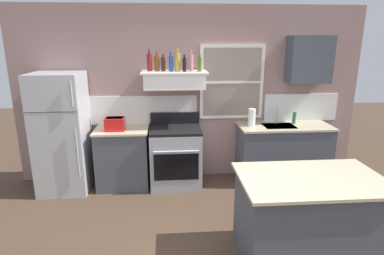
{
  "coord_description": "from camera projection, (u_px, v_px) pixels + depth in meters",
  "views": [
    {
      "loc": [
        -0.36,
        -2.76,
        2.2
      ],
      "look_at": [
        -0.05,
        1.2,
        1.1
      ],
      "focal_mm": 29.97,
      "sensor_mm": 36.0,
      "label": 1
    }
  ],
  "objects": [
    {
      "name": "bottle_rose_pink",
      "position": [
        191.0,
        62.0,
        4.69
      ],
      "size": [
        0.07,
        0.07,
        0.29
      ],
      "color": "#C67F84",
      "rests_on": "range_hood_shelf"
    },
    {
      "name": "counter_right_with_sink",
      "position": [
        283.0,
        153.0,
        5.08
      ],
      "size": [
        1.43,
        0.63,
        0.91
      ],
      "color": "#474C56",
      "rests_on": "ground_plane"
    },
    {
      "name": "toaster",
      "position": [
        115.0,
        124.0,
        4.66
      ],
      "size": [
        0.3,
        0.2,
        0.19
      ],
      "color": "red",
      "rests_on": "counter_left_of_stove"
    },
    {
      "name": "kitchen_island",
      "position": [
        308.0,
        219.0,
        3.2
      ],
      "size": [
        1.4,
        0.9,
        0.91
      ],
      "color": "#474C56",
      "rests_on": "ground_plane"
    },
    {
      "name": "refrigerator",
      "position": [
        62.0,
        133.0,
        4.66
      ],
      "size": [
        0.7,
        0.72,
        1.75
      ],
      "color": "#B7BABC",
      "rests_on": "ground_plane"
    },
    {
      "name": "counter_left_of_stove",
      "position": [
        123.0,
        157.0,
        4.89
      ],
      "size": [
        0.79,
        0.63,
        0.91
      ],
      "color": "#474C56",
      "rests_on": "ground_plane"
    },
    {
      "name": "stove_range",
      "position": [
        176.0,
        156.0,
        4.91
      ],
      "size": [
        0.76,
        0.69,
        1.09
      ],
      "color": "#9EA0A5",
      "rests_on": "ground_plane"
    },
    {
      "name": "bottle_olive_oil_square",
      "position": [
        200.0,
        64.0,
        4.61
      ],
      "size": [
        0.06,
        0.06,
        0.26
      ],
      "color": "#4C601E",
      "rests_on": "range_hood_shelf"
    },
    {
      "name": "paper_towel_roll",
      "position": [
        252.0,
        117.0,
        4.88
      ],
      "size": [
        0.11,
        0.11,
        0.27
      ],
      "primitive_type": "cylinder",
      "color": "white",
      "rests_on": "counter_right_with_sink"
    },
    {
      "name": "bottle_red_label_wine",
      "position": [
        150.0,
        62.0,
        4.65
      ],
      "size": [
        0.07,
        0.07,
        0.31
      ],
      "color": "maroon",
      "rests_on": "range_hood_shelf"
    },
    {
      "name": "bottle_brown_stout",
      "position": [
        163.0,
        64.0,
        4.64
      ],
      "size": [
        0.06,
        0.06,
        0.24
      ],
      "color": "#381E0F",
      "rests_on": "range_hood_shelf"
    },
    {
      "name": "range_hood_shelf",
      "position": [
        174.0,
        80.0,
        4.69
      ],
      "size": [
        0.96,
        0.52,
        0.24
      ],
      "color": "white"
    },
    {
      "name": "bottle_blue_liqueur",
      "position": [
        171.0,
        63.0,
        4.63
      ],
      "size": [
        0.07,
        0.07,
        0.27
      ],
      "color": "#1E478C",
      "rests_on": "range_hood_shelf"
    },
    {
      "name": "sink_faucet",
      "position": [
        277.0,
        113.0,
        4.99
      ],
      "size": [
        0.03,
        0.17,
        0.28
      ],
      "color": "silver",
      "rests_on": "counter_right_with_sink"
    },
    {
      "name": "bottle_balsamic_dark",
      "position": [
        184.0,
        64.0,
        4.6
      ],
      "size": [
        0.06,
        0.06,
        0.24
      ],
      "color": "black",
      "rests_on": "range_hood_shelf"
    },
    {
      "name": "dish_soap_bottle",
      "position": [
        294.0,
        118.0,
        5.04
      ],
      "size": [
        0.06,
        0.06,
        0.18
      ],
      "primitive_type": "cylinder",
      "color": "#268C3F",
      "rests_on": "counter_right_with_sink"
    },
    {
      "name": "bottle_champagne_gold_foil",
      "position": [
        177.0,
        62.0,
        4.63
      ],
      "size": [
        0.08,
        0.08,
        0.32
      ],
      "color": "#B29333",
      "rests_on": "range_hood_shelf"
    },
    {
      "name": "bottle_amber_wine",
      "position": [
        157.0,
        63.0,
        4.66
      ],
      "size": [
        0.07,
        0.07,
        0.27
      ],
      "color": "brown",
      "rests_on": "range_hood_shelf"
    },
    {
      "name": "upper_cabinet_right",
      "position": [
        309.0,
        59.0,
        4.85
      ],
      "size": [
        0.64,
        0.32,
        0.7
      ],
      "color": "#474C56"
    },
    {
      "name": "back_wall",
      "position": [
        192.0,
        95.0,
        5.04
      ],
      "size": [
        5.4,
        0.11,
        2.7
      ],
      "color": "gray",
      "rests_on": "ground_plane"
    }
  ]
}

